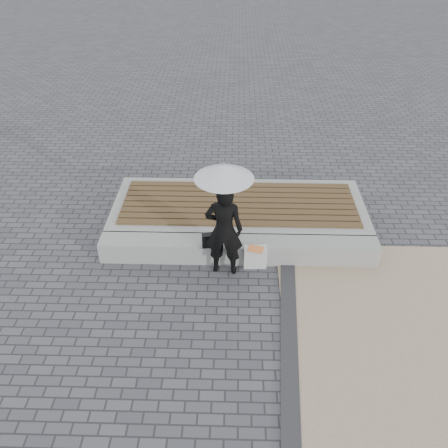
{
  "coord_description": "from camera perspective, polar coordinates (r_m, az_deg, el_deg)",
  "views": [
    {
      "loc": [
        -0.08,
        -5.11,
        5.52
      ],
      "look_at": [
        -0.26,
        1.26,
        1.0
      ],
      "focal_mm": 37.91,
      "sensor_mm": 36.0,
      "label": 1
    }
  ],
  "objects": [
    {
      "name": "seating_ledge",
      "position": [
        8.56,
        1.77,
        -3.06
      ],
      "size": [
        5.0,
        0.45,
        0.4
      ],
      "primitive_type": "cube",
      "color": "#ADACA7",
      "rests_on": "ground"
    },
    {
      "name": "magazine",
      "position": [
        8.21,
        3.85,
        -3.03
      ],
      "size": [
        0.3,
        0.25,
        0.01
      ],
      "primitive_type": "cube",
      "rotation": [
        0.0,
        0.0,
        -0.25
      ],
      "color": "red",
      "rests_on": "canvas_tote"
    },
    {
      "name": "timber_decking",
      "position": [
        9.41,
        1.81,
        2.53
      ],
      "size": [
        4.6,
        1.6,
        0.04
      ],
      "primitive_type": null,
      "color": "brown",
      "rests_on": "timber_platform"
    },
    {
      "name": "canvas_tote",
      "position": [
        8.39,
        3.78,
        -3.97
      ],
      "size": [
        0.41,
        0.19,
        0.42
      ],
      "primitive_type": "cube",
      "rotation": [
        0.0,
        0.0,
        0.04
      ],
      "color": "silver",
      "rests_on": "ground"
    },
    {
      "name": "timber_platform",
      "position": [
        9.53,
        1.79,
        1.42
      ],
      "size": [
        5.0,
        2.0,
        0.4
      ],
      "primitive_type": "cube",
      "color": "#A9A8A3",
      "rests_on": "ground"
    },
    {
      "name": "parasol",
      "position": [
        7.28,
        0.0,
        6.33
      ],
      "size": [
        0.94,
        0.94,
        1.2
      ],
      "rotation": [
        0.0,
        0.0,
        -0.19
      ],
      "color": "#A9A9AD",
      "rests_on": "ground"
    },
    {
      "name": "edging_band",
      "position": [
        7.22,
        7.87,
        -14.7
      ],
      "size": [
        0.61,
        5.2,
        0.04
      ],
      "primitive_type": "cube",
      "rotation": [
        0.0,
        0.0,
        -0.07
      ],
      "color": "#2F2F31",
      "rests_on": "ground"
    },
    {
      "name": "ground",
      "position": [
        7.52,
        1.72,
        -11.87
      ],
      "size": [
        80.0,
        80.0,
        0.0
      ],
      "primitive_type": "plane",
      "color": "#4E4E53",
      "rests_on": "ground"
    },
    {
      "name": "handbag",
      "position": [
        8.24,
        -1.41,
        -1.94
      ],
      "size": [
        0.38,
        0.18,
        0.26
      ],
      "primitive_type": "cube",
      "rotation": [
        0.0,
        0.0,
        0.14
      ],
      "color": "black",
      "rests_on": "seating_ledge"
    },
    {
      "name": "woman",
      "position": [
        7.88,
        0.0,
        -0.72
      ],
      "size": [
        0.67,
        0.47,
        1.76
      ],
      "primitive_type": "imported",
      "rotation": [
        0.0,
        0.0,
        3.06
      ],
      "color": "black",
      "rests_on": "ground"
    }
  ]
}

